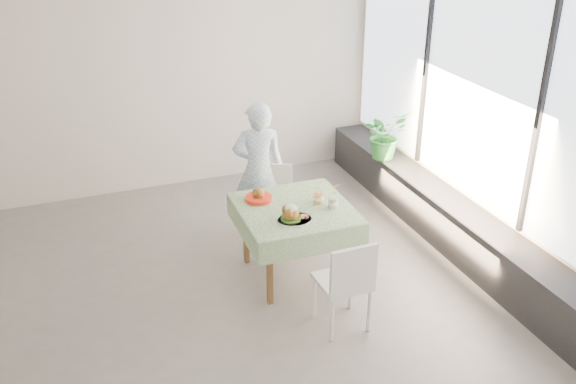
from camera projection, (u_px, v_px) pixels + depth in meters
name	position (u px, v px, depth m)	size (l,w,h in m)	color
floor	(192.00, 294.00, 6.05)	(6.00, 6.00, 0.00)	slate
wall_back	(134.00, 80.00, 7.54)	(6.00, 0.02, 2.80)	silver
wall_front	(286.00, 329.00, 3.34)	(6.00, 0.02, 2.80)	silver
wall_right	(476.00, 115.00, 6.41)	(0.02, 5.00, 2.80)	silver
window_pane	(477.00, 91.00, 6.30)	(0.01, 4.80, 2.18)	#D1E0F9
window_ledge	(447.00, 220.00, 6.85)	(0.40, 4.80, 0.50)	black
cafe_table	(295.00, 233.00, 6.15)	(1.07, 1.07, 0.74)	brown
chair_far	(273.00, 218.00, 6.87)	(0.52, 0.52, 0.82)	white
chair_near	(342.00, 299.00, 5.51)	(0.42, 0.42, 0.87)	white
diner	(259.00, 170.00, 6.80)	(0.55, 0.36, 1.50)	#95CCEF
main_dish	(293.00, 216.00, 5.76)	(0.33, 0.33, 0.17)	white
juice_cup_orange	(318.00, 197.00, 6.09)	(0.09, 0.09, 0.26)	white
juice_cup_lemonade	(333.00, 202.00, 6.00)	(0.10, 0.10, 0.27)	white
second_dish	(258.00, 197.00, 6.15)	(0.26, 0.26, 0.12)	red
potted_plant	(385.00, 135.00, 7.63)	(0.53, 0.46, 0.59)	#2C8439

